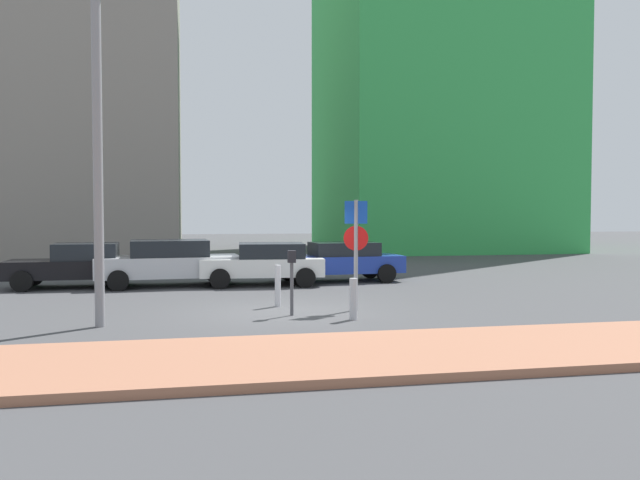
{
  "coord_description": "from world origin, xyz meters",
  "views": [
    {
      "loc": [
        -2.27,
        -15.23,
        2.35
      ],
      "look_at": [
        1.21,
        1.71,
        1.65
      ],
      "focal_mm": 36.13,
      "sensor_mm": 36.0,
      "label": 1
    }
  ],
  "objects_px": {
    "parked_car_blue": "(338,261)",
    "street_lamp": "(97,125)",
    "parking_meter": "(292,274)",
    "traffic_bollard_near": "(278,286)",
    "traffic_bollard_mid": "(353,299)",
    "parking_sign_post": "(356,241)",
    "parked_car_white": "(265,263)",
    "parked_car_black": "(77,265)",
    "parked_car_silver": "(169,262)"
  },
  "relations": [
    {
      "from": "parked_car_black",
      "to": "parked_car_silver",
      "type": "relative_size",
      "value": 0.86
    },
    {
      "from": "parked_car_silver",
      "to": "parking_meter",
      "type": "xyz_separation_m",
      "value": [
        2.95,
        -6.75,
        0.18
      ]
    },
    {
      "from": "parked_car_blue",
      "to": "street_lamp",
      "type": "distance_m",
      "value": 10.9
    },
    {
      "from": "parking_sign_post",
      "to": "traffic_bollard_near",
      "type": "height_order",
      "value": "parking_sign_post"
    },
    {
      "from": "parked_car_blue",
      "to": "traffic_bollard_near",
      "type": "height_order",
      "value": "parked_car_blue"
    },
    {
      "from": "parking_meter",
      "to": "traffic_bollard_mid",
      "type": "height_order",
      "value": "parking_meter"
    },
    {
      "from": "parking_meter",
      "to": "traffic_bollard_mid",
      "type": "distance_m",
      "value": 1.6
    },
    {
      "from": "parked_car_black",
      "to": "parking_sign_post",
      "type": "bearing_deg",
      "value": -40.9
    },
    {
      "from": "parked_car_black",
      "to": "traffic_bollard_mid",
      "type": "xyz_separation_m",
      "value": [
        7.06,
        -7.83,
        -0.27
      ]
    },
    {
      "from": "parked_car_silver",
      "to": "parked_car_white",
      "type": "distance_m",
      "value": 3.09
    },
    {
      "from": "traffic_bollard_near",
      "to": "traffic_bollard_mid",
      "type": "distance_m",
      "value": 2.74
    },
    {
      "from": "parked_car_white",
      "to": "street_lamp",
      "type": "distance_m",
      "value": 9.0
    },
    {
      "from": "parked_car_black",
      "to": "parked_car_blue",
      "type": "xyz_separation_m",
      "value": [
        8.56,
        0.08,
        -0.01
      ]
    },
    {
      "from": "parked_car_white",
      "to": "street_lamp",
      "type": "bearing_deg",
      "value": -120.96
    },
    {
      "from": "parked_car_silver",
      "to": "street_lamp",
      "type": "relative_size",
      "value": 0.66
    },
    {
      "from": "parked_car_black",
      "to": "parked_car_white",
      "type": "height_order",
      "value": "parked_car_black"
    },
    {
      "from": "parked_car_black",
      "to": "parking_sign_post",
      "type": "relative_size",
      "value": 1.49
    },
    {
      "from": "parked_car_white",
      "to": "traffic_bollard_mid",
      "type": "xyz_separation_m",
      "value": [
        1.11,
        -7.34,
        -0.28
      ]
    },
    {
      "from": "street_lamp",
      "to": "traffic_bollard_mid",
      "type": "relative_size",
      "value": 7.69
    },
    {
      "from": "parked_car_white",
      "to": "parked_car_blue",
      "type": "xyz_separation_m",
      "value": [
        2.62,
        0.57,
        -0.02
      ]
    },
    {
      "from": "parked_car_silver",
      "to": "parking_sign_post",
      "type": "xyz_separation_m",
      "value": [
        4.6,
        -6.27,
        0.9
      ]
    },
    {
      "from": "parked_car_blue",
      "to": "parking_sign_post",
      "type": "height_order",
      "value": "parking_sign_post"
    },
    {
      "from": "street_lamp",
      "to": "traffic_bollard_mid",
      "type": "distance_m",
      "value": 6.55
    },
    {
      "from": "parked_car_silver",
      "to": "street_lamp",
      "type": "bearing_deg",
      "value": -99.2
    },
    {
      "from": "traffic_bollard_near",
      "to": "traffic_bollard_mid",
      "type": "xyz_separation_m",
      "value": [
        1.36,
        -2.37,
        -0.07
      ]
    },
    {
      "from": "parked_car_blue",
      "to": "parking_meter",
      "type": "distance_m",
      "value": 7.55
    },
    {
      "from": "parking_meter",
      "to": "street_lamp",
      "type": "xyz_separation_m",
      "value": [
        -4.15,
        -0.67,
        3.22
      ]
    },
    {
      "from": "parked_car_blue",
      "to": "street_lamp",
      "type": "relative_size",
      "value": 0.65
    },
    {
      "from": "parked_car_white",
      "to": "street_lamp",
      "type": "relative_size",
      "value": 0.57
    },
    {
      "from": "parked_car_black",
      "to": "parked_car_silver",
      "type": "height_order",
      "value": "parked_car_silver"
    },
    {
      "from": "parked_car_black",
      "to": "parked_car_white",
      "type": "bearing_deg",
      "value": -4.66
    },
    {
      "from": "parked_car_white",
      "to": "parked_car_blue",
      "type": "bearing_deg",
      "value": 12.22
    },
    {
      "from": "parked_car_black",
      "to": "parking_sign_post",
      "type": "height_order",
      "value": "parking_sign_post"
    },
    {
      "from": "parked_car_black",
      "to": "traffic_bollard_mid",
      "type": "distance_m",
      "value": 10.54
    },
    {
      "from": "parking_meter",
      "to": "street_lamp",
      "type": "relative_size",
      "value": 0.21
    },
    {
      "from": "parked_car_white",
      "to": "parking_meter",
      "type": "relative_size",
      "value": 2.72
    },
    {
      "from": "parked_car_black",
      "to": "traffic_bollard_mid",
      "type": "relative_size",
      "value": 4.34
    },
    {
      "from": "parked_car_silver",
      "to": "parked_car_black",
      "type": "bearing_deg",
      "value": 176.02
    },
    {
      "from": "parked_car_silver",
      "to": "traffic_bollard_mid",
      "type": "xyz_separation_m",
      "value": [
        4.19,
        -7.63,
        -0.33
      ]
    },
    {
      "from": "street_lamp",
      "to": "parked_car_blue",
      "type": "bearing_deg",
      "value": 48.14
    },
    {
      "from": "street_lamp",
      "to": "traffic_bollard_near",
      "type": "height_order",
      "value": "street_lamp"
    },
    {
      "from": "traffic_bollard_near",
      "to": "parked_car_blue",
      "type": "bearing_deg",
      "value": 62.61
    },
    {
      "from": "parked_car_black",
      "to": "street_lamp",
      "type": "height_order",
      "value": "street_lamp"
    },
    {
      "from": "parked_car_black",
      "to": "parked_car_white",
      "type": "xyz_separation_m",
      "value": [
        5.94,
        -0.49,
        0.0
      ]
    },
    {
      "from": "parked_car_blue",
      "to": "parking_sign_post",
      "type": "relative_size",
      "value": 1.73
    },
    {
      "from": "parking_sign_post",
      "to": "traffic_bollard_mid",
      "type": "xyz_separation_m",
      "value": [
        -0.41,
        -1.35,
        -1.23
      ]
    },
    {
      "from": "parking_sign_post",
      "to": "parking_meter",
      "type": "distance_m",
      "value": 1.86
    },
    {
      "from": "parking_sign_post",
      "to": "parking_meter",
      "type": "xyz_separation_m",
      "value": [
        -1.65,
        -0.47,
        -0.72
      ]
    },
    {
      "from": "parked_car_black",
      "to": "traffic_bollard_near",
      "type": "relative_size",
      "value": 3.81
    },
    {
      "from": "street_lamp",
      "to": "traffic_bollard_mid",
      "type": "height_order",
      "value": "street_lamp"
    }
  ]
}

